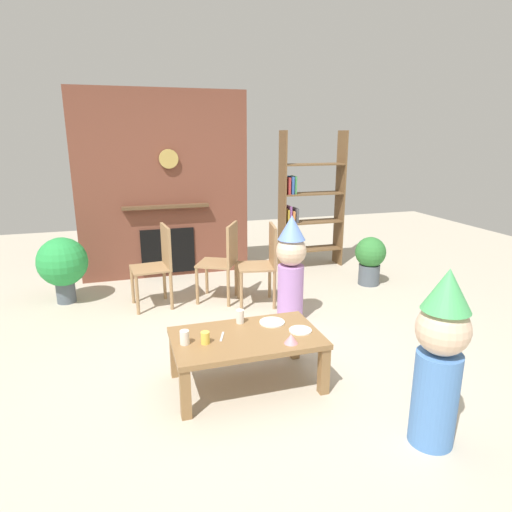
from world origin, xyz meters
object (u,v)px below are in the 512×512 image
object	(u,v)px
potted_plant_tall	(370,258)
birthday_cake_slice	(291,339)
dining_chair_left	(158,261)
potted_plant_short	(63,264)
coffee_table	(247,343)
paper_cup_near_left	(185,337)
paper_cup_center	(205,338)
child_with_cone_hat	(440,355)
paper_plate_front	(300,330)
bookshelf	(307,206)
paper_cup_near_right	(240,316)
child_in_pink	(291,266)
dining_chair_middle	(224,258)
paper_plate_rear	(272,322)
dining_chair_right	(264,260)

from	to	relation	value
potted_plant_tall	birthday_cake_slice	bearing A→B (deg)	-132.85
dining_chair_left	potted_plant_short	world-z (taller)	dining_chair_left
coffee_table	paper_cup_near_left	size ratio (longest dim) A/B	10.71
paper_cup_center	potted_plant_tall	distance (m)	3.06
paper_cup_center	child_with_cone_hat	world-z (taller)	child_with_cone_hat
child_with_cone_hat	dining_chair_left	world-z (taller)	child_with_cone_hat
coffee_table	paper_plate_front	size ratio (longest dim) A/B	6.37
bookshelf	potted_plant_tall	xyz separation A→B (m)	(0.46, -0.98, -0.53)
paper_cup_near_right	birthday_cake_slice	size ratio (longest dim) A/B	1.09
paper_plate_front	coffee_table	bearing A→B (deg)	173.66
paper_cup_center	child_in_pink	world-z (taller)	child_in_pink
paper_cup_near_right	potted_plant_short	size ratio (longest dim) A/B	0.14
paper_cup_near_left	dining_chair_left	size ratio (longest dim) A/B	0.11
paper_cup_center	potted_plant_tall	size ratio (longest dim) A/B	0.14
dining_chair_left	paper_cup_near_right	bearing A→B (deg)	101.08
potted_plant_tall	bookshelf	bearing A→B (deg)	114.98
bookshelf	potted_plant_short	bearing A→B (deg)	-170.65
dining_chair_left	child_with_cone_hat	bearing A→B (deg)	110.37
coffee_table	dining_chair_left	distance (m)	1.91
bookshelf	paper_plate_front	bearing A→B (deg)	-114.08
paper_cup_near_left	paper_cup_center	bearing A→B (deg)	-12.96
coffee_table	dining_chair_middle	world-z (taller)	dining_chair_middle
paper_cup_center	paper_plate_front	xyz separation A→B (m)	(0.73, -0.01, -0.04)
coffee_table	paper_cup_center	distance (m)	0.34
paper_plate_rear	dining_chair_right	world-z (taller)	dining_chair_right
dining_chair_left	dining_chair_right	bearing A→B (deg)	159.71
birthday_cake_slice	child_with_cone_hat	distance (m)	1.00
dining_chair_middle	paper_cup_near_left	bearing A→B (deg)	96.58
dining_chair_left	paper_cup_center	bearing A→B (deg)	88.97
paper_cup_center	child_with_cone_hat	size ratio (longest dim) A/B	0.08
bookshelf	paper_cup_near_right	bearing A→B (deg)	-123.16
coffee_table	paper_cup_center	bearing A→B (deg)	-173.58
potted_plant_short	dining_chair_left	bearing A→B (deg)	-21.83
paper_cup_near_left	paper_plate_rear	bearing A→B (deg)	12.80
dining_chair_right	bookshelf	bearing A→B (deg)	-119.34
coffee_table	paper_plate_rear	bearing A→B (deg)	31.84
bookshelf	paper_plate_rear	xyz separation A→B (m)	(-1.42, -2.62, -0.47)
bookshelf	paper_plate_front	distance (m)	3.12
bookshelf	paper_plate_rear	world-z (taller)	bookshelf
paper_plate_rear	dining_chair_middle	xyz separation A→B (m)	(-0.01, 1.62, 0.10)
coffee_table	birthday_cake_slice	size ratio (longest dim) A/B	11.01
paper_cup_near_left	dining_chair_middle	world-z (taller)	dining_chair_middle
child_with_cone_hat	potted_plant_tall	bearing A→B (deg)	-67.06
bookshelf	birthday_cake_slice	bearing A→B (deg)	-115.15
paper_cup_center	potted_plant_short	bearing A→B (deg)	117.10
birthday_cake_slice	dining_chair_right	size ratio (longest dim) A/B	0.11
dining_chair_middle	potted_plant_tall	bearing A→B (deg)	-151.19
paper_cup_near_left	paper_plate_front	xyz separation A→B (m)	(0.87, -0.04, -0.05)
paper_plate_front	birthday_cake_slice	world-z (taller)	birthday_cake_slice
paper_plate_front	birthday_cake_slice	bearing A→B (deg)	-130.27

